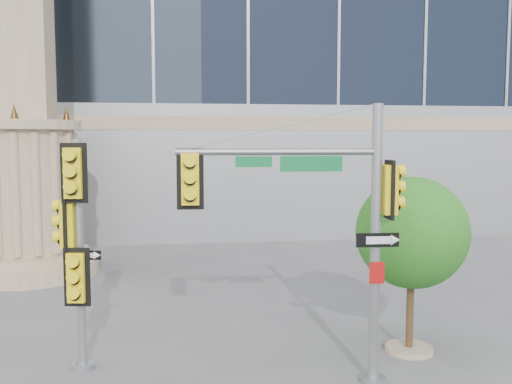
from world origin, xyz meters
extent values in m
plane|color=#545456|center=(0.00, 0.00, 0.00)|extent=(120.00, 120.00, 0.00)
cylinder|color=gray|center=(-6.00, 9.00, 0.25)|extent=(4.40, 4.40, 0.50)
cylinder|color=gray|center=(-6.00, 9.00, 0.65)|extent=(3.80, 3.80, 0.30)
cylinder|color=gray|center=(-6.00, 9.00, 2.80)|extent=(3.00, 3.00, 4.00)
cylinder|color=gray|center=(-6.00, 9.00, 4.95)|extent=(3.50, 3.50, 0.30)
cone|color=#472D14|center=(-4.70, 9.00, 5.35)|extent=(0.24, 0.24, 0.50)
cylinder|color=slate|center=(2.37, -0.83, 0.05)|extent=(0.48, 0.48, 0.10)
cylinder|color=slate|center=(2.37, -0.83, 2.56)|extent=(0.19, 0.19, 5.12)
cylinder|color=slate|center=(0.58, -0.74, 4.27)|extent=(3.59, 0.30, 0.12)
cube|color=#0C6A32|center=(1.17, -0.78, 4.05)|extent=(1.11, 0.09, 0.27)
cube|color=yellow|center=(-0.96, -0.66, 3.80)|extent=(0.48, 0.26, 1.07)
cube|color=yellow|center=(2.61, -0.84, 3.59)|extent=(0.26, 0.48, 1.07)
cube|color=black|center=(2.36, -0.95, 2.69)|extent=(0.79, 0.07, 0.26)
cube|color=#A50F0F|center=(2.36, -0.95, 2.09)|extent=(0.27, 0.04, 0.39)
cylinder|color=slate|center=(-3.05, 0.56, 0.05)|extent=(0.43, 0.43, 0.11)
cylinder|color=slate|center=(-3.05, 0.56, 2.25)|extent=(0.16, 0.16, 4.49)
cube|color=yellow|center=(-3.08, 0.37, 3.86)|extent=(0.53, 0.33, 1.12)
cube|color=yellow|center=(-3.24, 0.60, 2.87)|extent=(0.33, 0.53, 1.12)
cube|color=yellow|center=(-3.08, 0.37, 1.89)|extent=(0.53, 0.33, 1.12)
cube|color=black|center=(-2.90, 0.43, 2.29)|extent=(0.55, 0.12, 0.18)
cylinder|color=gray|center=(3.66, 0.53, 0.06)|extent=(1.00, 1.00, 0.11)
cylinder|color=#382314|center=(3.66, 0.53, 1.00)|extent=(0.16, 0.16, 2.00)
sphere|color=#255C15|center=(3.66, 0.53, 2.55)|extent=(2.33, 2.33, 2.33)
sphere|color=#255C15|center=(4.16, 0.81, 2.22)|extent=(1.44, 1.44, 1.44)
sphere|color=#255C15|center=(3.27, 0.25, 2.28)|extent=(1.22, 1.22, 1.22)
camera|label=1|loc=(-1.25, -10.61, 4.48)|focal=40.00mm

